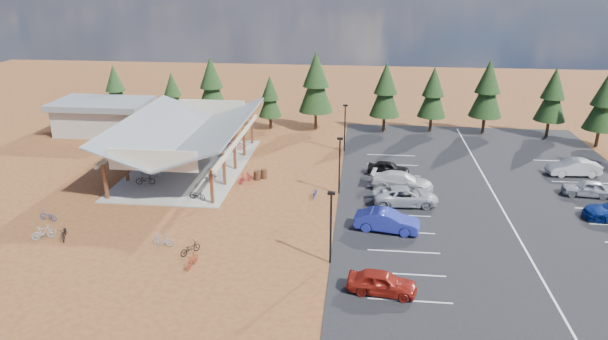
# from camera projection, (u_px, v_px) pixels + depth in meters

# --- Properties ---
(ground) EXTENTS (140.00, 140.00, 0.00)m
(ground) POSITION_uv_depth(u_px,v_px,m) (279.00, 200.00, 46.10)
(ground) COLOR brown
(ground) RESTS_ON ground
(asphalt_lot) EXTENTS (27.00, 44.00, 0.04)m
(asphalt_lot) POSITION_uv_depth(u_px,v_px,m) (495.00, 196.00, 47.01)
(asphalt_lot) COLOR black
(asphalt_lot) RESTS_ON ground
(concrete_pad) EXTENTS (10.60, 18.60, 0.10)m
(concrete_pad) POSITION_uv_depth(u_px,v_px,m) (190.00, 167.00, 53.63)
(concrete_pad) COLOR gray
(concrete_pad) RESTS_ON ground
(bike_pavilion) EXTENTS (11.65, 19.40, 4.97)m
(bike_pavilion) POSITION_uv_depth(u_px,v_px,m) (187.00, 131.00, 52.32)
(bike_pavilion) COLOR #522617
(bike_pavilion) RESTS_ON concrete_pad
(outbuilding) EXTENTS (11.00, 7.00, 3.90)m
(outbuilding) POSITION_uv_depth(u_px,v_px,m) (103.00, 116.00, 64.63)
(outbuilding) COLOR #ADA593
(outbuilding) RESTS_ON ground
(lamp_post_0) EXTENTS (0.50, 0.25, 5.14)m
(lamp_post_0) POSITION_uv_depth(u_px,v_px,m) (331.00, 223.00, 35.24)
(lamp_post_0) COLOR black
(lamp_post_0) RESTS_ON ground
(lamp_post_1) EXTENTS (0.50, 0.25, 5.14)m
(lamp_post_1) POSITION_uv_depth(u_px,v_px,m) (340.00, 162.00, 46.43)
(lamp_post_1) COLOR black
(lamp_post_1) RESTS_ON ground
(lamp_post_2) EXTENTS (0.50, 0.25, 5.14)m
(lamp_post_2) POSITION_uv_depth(u_px,v_px,m) (345.00, 124.00, 57.61)
(lamp_post_2) COLOR black
(lamp_post_2) RESTS_ON ground
(trash_bin_0) EXTENTS (0.60, 0.60, 0.90)m
(trash_bin_0) POSITION_uv_depth(u_px,v_px,m) (257.00, 175.00, 50.47)
(trash_bin_0) COLOR #452818
(trash_bin_0) RESTS_ON ground
(trash_bin_1) EXTENTS (0.60, 0.60, 0.90)m
(trash_bin_1) POSITION_uv_depth(u_px,v_px,m) (264.00, 174.00, 50.80)
(trash_bin_1) COLOR #452818
(trash_bin_1) RESTS_ON ground
(pine_0) EXTENTS (3.17, 3.17, 7.38)m
(pine_0) POSITION_uv_depth(u_px,v_px,m) (115.00, 88.00, 67.97)
(pine_0) COLOR #382314
(pine_0) RESTS_ON ground
(pine_1) EXTENTS (2.85, 2.85, 6.63)m
(pine_1) POSITION_uv_depth(u_px,v_px,m) (172.00, 93.00, 67.21)
(pine_1) COLOR #382314
(pine_1) RESTS_ON ground
(pine_2) EXTENTS (3.72, 3.72, 8.66)m
(pine_2) POSITION_uv_depth(u_px,v_px,m) (211.00, 84.00, 66.23)
(pine_2) COLOR #382314
(pine_2) RESTS_ON ground
(pine_3) EXTENTS (2.83, 2.83, 6.58)m
(pine_3) POSITION_uv_depth(u_px,v_px,m) (270.00, 97.00, 65.42)
(pine_3) COLOR #382314
(pine_3) RESTS_ON ground
(pine_4) EXTENTS (4.11, 4.11, 9.58)m
(pine_4) POSITION_uv_depth(u_px,v_px,m) (316.00, 82.00, 64.45)
(pine_4) COLOR #382314
(pine_4) RESTS_ON ground
(pine_5) EXTENTS (3.62, 3.62, 8.44)m
(pine_5) POSITION_uv_depth(u_px,v_px,m) (386.00, 90.00, 63.77)
(pine_5) COLOR #382314
(pine_5) RESTS_ON ground
(pine_6) EXTENTS (3.39, 3.39, 7.90)m
(pine_6) POSITION_uv_depth(u_px,v_px,m) (433.00, 92.00, 63.94)
(pine_6) COLOR #382314
(pine_6) RESTS_ON ground
(pine_7) EXTENTS (3.82, 3.82, 8.90)m
(pine_7) POSITION_uv_depth(u_px,v_px,m) (488.00, 89.00, 62.95)
(pine_7) COLOR #382314
(pine_7) RESTS_ON ground
(pine_8) EXTENTS (3.51, 3.51, 8.17)m
(pine_8) POSITION_uv_depth(u_px,v_px,m) (553.00, 95.00, 61.96)
(pine_8) COLOR #382314
(pine_8) RESTS_ON ground
(pine_13) EXTENTS (3.60, 3.60, 8.40)m
(pine_13) POSITION_uv_depth(u_px,v_px,m) (604.00, 102.00, 58.15)
(pine_13) COLOR #382314
(pine_13) RESTS_ON ground
(bike_0) EXTENTS (1.82, 0.86, 0.92)m
(bike_0) POSITION_uv_depth(u_px,v_px,m) (145.00, 180.00, 49.09)
(bike_0) COLOR black
(bike_0) RESTS_ON concrete_pad
(bike_1) EXTENTS (1.86, 0.54, 1.12)m
(bike_1) POSITION_uv_depth(u_px,v_px,m) (150.00, 171.00, 51.01)
(bike_1) COLOR gray
(bike_1) RESTS_ON concrete_pad
(bike_2) EXTENTS (1.76, 0.85, 0.88)m
(bike_2) POSITION_uv_depth(u_px,v_px,m) (182.00, 155.00, 55.53)
(bike_2) COLOR #142D9B
(bike_2) RESTS_ON concrete_pad
(bike_3) EXTENTS (1.78, 0.58, 1.05)m
(bike_3) POSITION_uv_depth(u_px,v_px,m) (179.00, 142.00, 59.50)
(bike_3) COLOR maroon
(bike_3) RESTS_ON concrete_pad
(bike_4) EXTENTS (1.67, 1.04, 0.83)m
(bike_4) POSITION_uv_depth(u_px,v_px,m) (197.00, 195.00, 45.88)
(bike_4) COLOR black
(bike_4) RESTS_ON concrete_pad
(bike_5) EXTENTS (1.91, 0.99, 1.10)m
(bike_5) POSITION_uv_depth(u_px,v_px,m) (217.00, 175.00, 50.00)
(bike_5) COLOR gray
(bike_5) RESTS_ON concrete_pad
(bike_6) EXTENTS (1.66, 0.93, 0.83)m
(bike_6) POSITION_uv_depth(u_px,v_px,m) (214.00, 154.00, 56.18)
(bike_6) COLOR navy
(bike_6) RESTS_ON concrete_pad
(bike_7) EXTENTS (1.87, 0.66, 1.10)m
(bike_7) POSITION_uv_depth(u_px,v_px,m) (235.00, 145.00, 58.64)
(bike_7) COLOR maroon
(bike_7) RESTS_ON concrete_pad
(bike_8) EXTENTS (1.30, 1.91, 0.95)m
(bike_8) POSITION_uv_depth(u_px,v_px,m) (64.00, 233.00, 39.34)
(bike_8) COLOR black
(bike_8) RESTS_ON ground
(bike_9) EXTENTS (1.62, 1.39, 1.01)m
(bike_9) POSITION_uv_depth(u_px,v_px,m) (43.00, 232.00, 39.34)
(bike_9) COLOR #9A9EA2
(bike_9) RESTS_ON ground
(bike_10) EXTENTS (1.61, 0.78, 0.81)m
(bike_10) POSITION_uv_depth(u_px,v_px,m) (48.00, 216.00, 42.22)
(bike_10) COLOR navy
(bike_10) RESTS_ON ground
(bike_11) EXTENTS (0.68, 1.68, 0.98)m
(bike_11) POSITION_uv_depth(u_px,v_px,m) (192.00, 260.00, 35.64)
(bike_11) COLOR maroon
(bike_11) RESTS_ON ground
(bike_12) EXTENTS (1.42, 1.67, 0.86)m
(bike_12) POSITION_uv_depth(u_px,v_px,m) (190.00, 248.00, 37.26)
(bike_12) COLOR black
(bike_12) RESTS_ON ground
(bike_13) EXTENTS (1.64, 0.69, 0.96)m
(bike_13) POSITION_uv_depth(u_px,v_px,m) (163.00, 240.00, 38.31)
(bike_13) COLOR #999BA1
(bike_13) RESTS_ON ground
(bike_14) EXTENTS (0.64, 1.55, 0.79)m
(bike_14) POSITION_uv_depth(u_px,v_px,m) (315.00, 193.00, 46.63)
(bike_14) COLOR navy
(bike_14) RESTS_ON ground
(bike_15) EXTENTS (1.29, 1.66, 1.00)m
(bike_15) POSITION_uv_depth(u_px,v_px,m) (245.00, 178.00, 49.71)
(bike_15) COLOR maroon
(bike_15) RESTS_ON ground
(car_0) EXTENTS (4.39, 2.23, 1.43)m
(car_0) POSITION_uv_depth(u_px,v_px,m) (382.00, 282.00, 32.59)
(car_0) COLOR maroon
(car_0) RESTS_ON asphalt_lot
(car_1) EXTENTS (5.05, 2.47, 1.59)m
(car_1) POSITION_uv_depth(u_px,v_px,m) (387.00, 221.00, 40.39)
(car_1) COLOR #242DA0
(car_1) RESTS_ON asphalt_lot
(car_2) EXTENTS (5.64, 2.97, 1.51)m
(car_2) POSITION_uv_depth(u_px,v_px,m) (405.00, 196.00, 44.94)
(car_2) COLOR #A0A3A8
(car_2) RESTS_ON asphalt_lot
(car_3) EXTENTS (5.73, 3.02, 1.58)m
(car_3) POSITION_uv_depth(u_px,v_px,m) (402.00, 181.00, 47.98)
(car_3) COLOR silver
(car_3) RESTS_ON asphalt_lot
(car_4) EXTENTS (4.12, 2.10, 1.34)m
(car_4) POSITION_uv_depth(u_px,v_px,m) (388.00, 168.00, 51.46)
(car_4) COLOR black
(car_4) RESTS_ON asphalt_lot
(car_8) EXTENTS (4.29, 2.14, 1.41)m
(car_8) POSITION_uv_depth(u_px,v_px,m) (587.00, 188.00, 46.69)
(car_8) COLOR #9B9DA2
(car_8) RESTS_ON asphalt_lot
(car_9) EXTENTS (4.89, 2.02, 1.57)m
(car_9) POSITION_uv_depth(u_px,v_px,m) (574.00, 167.00, 51.35)
(car_9) COLOR silver
(car_9) RESTS_ON asphalt_lot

